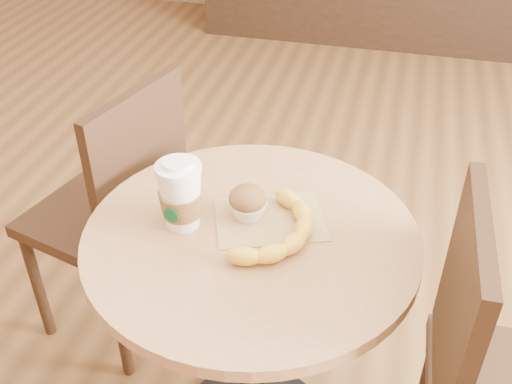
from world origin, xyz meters
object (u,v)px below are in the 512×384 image
Objects in this scene: muffin at (248,203)px; banana at (280,228)px; chair_left at (117,209)px; cafe_table at (252,299)px; coffee_cup at (181,197)px.

muffin is 0.10m from banana.
chair_left is 0.61m from muffin.
coffee_cup is (-0.15, -0.01, 0.28)m from cafe_table.
cafe_table is 0.24m from banana.
chair_left is at bearing 169.55° from banana.
chair_left is 5.54× the size of coffee_cup.
muffin reaches higher than cafe_table.
banana is (0.08, -0.05, -0.02)m from muffin.
coffee_cup is 0.15m from muffin.
cafe_table is 2.60× the size of banana.
chair_left is 0.56m from coffee_cup.
chair_left is 10.57× the size of muffin.
coffee_cup is at bearing -159.33° from banana.
muffin is at bearing 29.72° from coffee_cup.
banana is (0.06, 0.00, 0.23)m from cafe_table.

